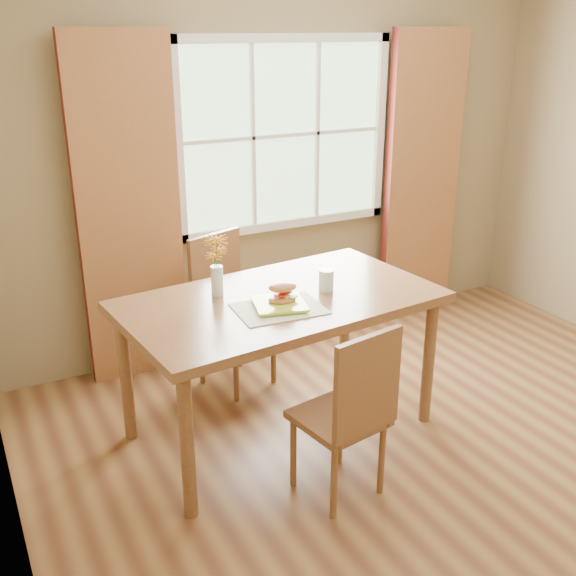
% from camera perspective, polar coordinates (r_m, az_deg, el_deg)
% --- Properties ---
extents(room, '(4.24, 3.84, 2.74)m').
position_cam_1_polar(room, '(3.29, 15.01, 5.52)').
color(room, brown).
rests_on(room, ground).
extents(window, '(1.62, 0.06, 1.32)m').
position_cam_1_polar(window, '(4.77, -0.27, 12.82)').
color(window, '#9DC695').
rests_on(window, room).
extents(curtain_left, '(0.65, 0.08, 2.20)m').
position_cam_1_polar(curtain_left, '(4.36, -13.30, 6.08)').
color(curtain_left, maroon).
rests_on(curtain_left, room).
extents(curtain_right, '(0.65, 0.08, 2.20)m').
position_cam_1_polar(curtain_right, '(5.39, 11.26, 9.08)').
color(curtain_right, maroon).
rests_on(curtain_right, room).
extents(dining_table, '(1.79, 1.12, 0.83)m').
position_cam_1_polar(dining_table, '(3.69, -0.65, -2.01)').
color(dining_table, brown).
rests_on(dining_table, room).
extents(chair_near, '(0.45, 0.45, 0.93)m').
position_cam_1_polar(chair_near, '(3.26, 5.27, -10.08)').
color(chair_near, brown).
rests_on(chair_near, room).
extents(chair_far, '(0.52, 0.52, 0.99)m').
position_cam_1_polar(chair_far, '(4.34, -5.18, -1.30)').
color(chair_far, brown).
rests_on(chair_far, room).
extents(placemat, '(0.47, 0.36, 0.01)m').
position_cam_1_polar(placemat, '(3.50, -0.77, -1.76)').
color(placemat, beige).
rests_on(placemat, dining_table).
extents(plate, '(0.32, 0.32, 0.01)m').
position_cam_1_polar(plate, '(3.51, -0.74, -1.48)').
color(plate, '#B7D836').
rests_on(plate, placemat).
extents(croissant_sandwich, '(0.17, 0.13, 0.11)m').
position_cam_1_polar(croissant_sandwich, '(3.51, -0.47, -0.42)').
color(croissant_sandwich, '#CB8345').
rests_on(croissant_sandwich, plate).
extents(water_glass, '(0.08, 0.08, 0.12)m').
position_cam_1_polar(water_glass, '(3.72, 3.25, 0.59)').
color(water_glass, silver).
rests_on(water_glass, dining_table).
extents(flower_vase, '(0.14, 0.14, 0.34)m').
position_cam_1_polar(flower_vase, '(3.63, -6.09, 2.43)').
color(flower_vase, silver).
rests_on(flower_vase, dining_table).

